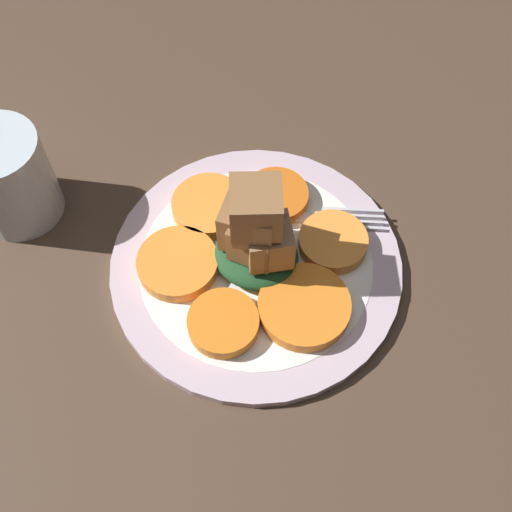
% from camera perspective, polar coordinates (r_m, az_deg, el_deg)
% --- Properties ---
extents(table_slab, '(1.20, 1.20, 0.02)m').
position_cam_1_polar(table_slab, '(0.61, -0.00, -1.50)').
color(table_slab, '#4C3828').
rests_on(table_slab, ground).
extents(plate, '(0.27, 0.27, 0.01)m').
position_cam_1_polar(plate, '(0.60, -0.00, -0.78)').
color(plate, silver).
rests_on(plate, table_slab).
extents(carrot_slice_0, '(0.06, 0.06, 0.01)m').
position_cam_1_polar(carrot_slice_0, '(0.60, 6.86, 1.26)').
color(carrot_slice_0, '#F99539').
rests_on(carrot_slice_0, plate).
extents(carrot_slice_1, '(0.06, 0.06, 0.01)m').
position_cam_1_polar(carrot_slice_1, '(0.63, 1.78, 5.30)').
color(carrot_slice_1, orange).
rests_on(carrot_slice_1, plate).
extents(carrot_slice_2, '(0.07, 0.07, 0.01)m').
position_cam_1_polar(carrot_slice_2, '(0.62, -4.22, 4.45)').
color(carrot_slice_2, orange).
rests_on(carrot_slice_2, plate).
extents(carrot_slice_3, '(0.07, 0.07, 0.01)m').
position_cam_1_polar(carrot_slice_3, '(0.59, -6.97, -0.66)').
color(carrot_slice_3, orange).
rests_on(carrot_slice_3, plate).
extents(carrot_slice_4, '(0.06, 0.06, 0.01)m').
position_cam_1_polar(carrot_slice_4, '(0.56, -3.12, -5.89)').
color(carrot_slice_4, orange).
rests_on(carrot_slice_4, plate).
extents(carrot_slice_5, '(0.08, 0.08, 0.01)m').
position_cam_1_polar(carrot_slice_5, '(0.56, 4.30, -4.50)').
color(carrot_slice_5, orange).
rests_on(carrot_slice_5, plate).
extents(center_pile, '(0.08, 0.07, 0.11)m').
position_cam_1_polar(center_pile, '(0.56, 0.01, 1.91)').
color(center_pile, '#1E4723').
rests_on(center_pile, plate).
extents(fork, '(0.17, 0.08, 0.00)m').
position_cam_1_polar(fork, '(0.62, 3.71, 3.52)').
color(fork, silver).
rests_on(fork, plate).
extents(water_glass, '(0.08, 0.08, 0.09)m').
position_cam_1_polar(water_glass, '(0.64, -21.21, 6.47)').
color(water_glass, silver).
rests_on(water_glass, table_slab).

